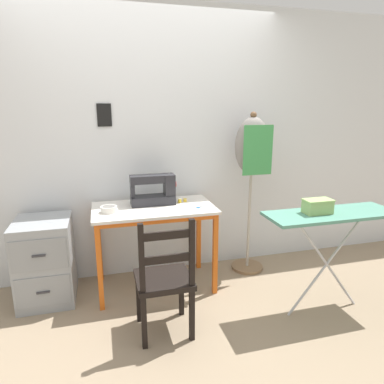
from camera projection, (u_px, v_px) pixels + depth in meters
The scene contains 13 objects.
ground_plane at pixel (162, 303), 2.93m from camera, with size 14.00×14.00×0.00m, color gray.
wall_back at pixel (146, 145), 3.24m from camera, with size 10.00×0.06×2.55m.
sewing_table at pixel (154, 218), 3.03m from camera, with size 1.06×0.60×0.77m.
sewing_machine at pixel (155, 190), 3.08m from camera, with size 0.41×0.17×0.29m.
fabric_bowl at pixel (109, 209), 2.86m from camera, with size 0.14×0.14×0.05m.
scissors at pixel (200, 207), 3.01m from camera, with size 0.11×0.09×0.01m.
thread_spool_near_machine at pixel (180, 201), 3.14m from camera, with size 0.04×0.04×0.04m.
thread_spool_mid_table at pixel (185, 200), 3.17m from camera, with size 0.04×0.04×0.03m.
wooden_chair at pixel (164, 280), 2.45m from camera, with size 0.40×0.38×0.92m.
filing_cabinet at pixel (46, 260), 2.92m from camera, with size 0.45×0.52×0.72m.
dress_form at pixel (252, 155), 3.26m from camera, with size 0.34×0.32×1.59m.
ironing_board at pixel (332, 218), 2.64m from camera, with size 1.05×0.35×0.85m.
storage_box at pixel (318, 206), 2.60m from camera, with size 0.22×0.13×0.11m.
Camera 1 is at (-0.43, -2.58, 1.65)m, focal length 32.00 mm.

